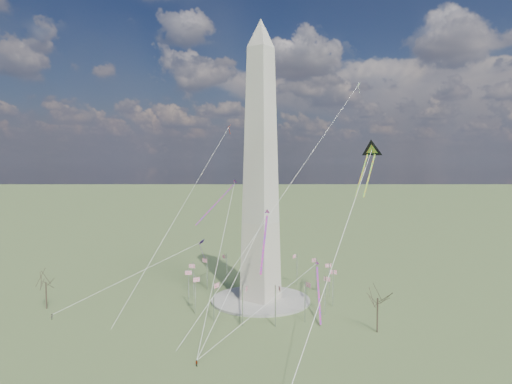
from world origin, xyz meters
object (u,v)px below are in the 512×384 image
Objects in this scene: person_west at (52,317)px; kite_delta_black at (371,153)px; washington_monument at (261,169)px; tree_near at (378,296)px.

kite_delta_black is (81.24, 63.59, 52.73)m from person_west.
tree_near is at bearing -5.81° from washington_monument.
washington_monument is at bearing 1.36° from kite_delta_black.
kite_delta_black is (37.65, 8.61, 5.69)m from washington_monument.
person_west is (-43.59, -54.98, -47.04)m from washington_monument.
person_west is (-89.25, -50.34, -10.15)m from tree_near.
person_west is at bearing 26.53° from kite_delta_black.
tree_near is 0.72× the size of kite_delta_black.
tree_near is at bearing -142.46° from person_west.
washington_monument is 4.66× the size of kite_delta_black.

